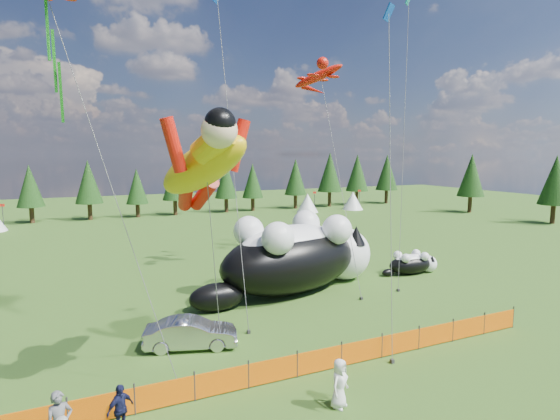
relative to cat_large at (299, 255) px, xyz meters
name	(u,v)px	position (x,y,z in m)	size (l,w,h in m)	color
ground	(288,343)	(-3.96, -6.80, -2.31)	(160.00, 160.00, 0.00)	#143409
safety_fence	(320,360)	(-3.96, -9.80, -1.80)	(22.06, 0.06, 1.10)	#262626
tree_line	(150,188)	(-3.96, 38.20, 1.69)	(90.00, 4.00, 8.00)	black
festival_tents	(237,207)	(7.04, 33.20, -0.91)	(50.00, 3.20, 2.80)	white
cat_large	(299,255)	(0.00, 0.00, 0.00)	(13.26, 7.04, 4.86)	black
cat_small	(413,263)	(9.27, 0.10, -1.52)	(4.57, 1.84, 1.65)	black
car	(191,333)	(-8.12, -5.50, -1.64)	(1.42, 4.07, 1.34)	#BAB9BF
spectator_c	(120,410)	(-11.46, -10.66, -1.51)	(0.94, 0.48, 1.60)	#141739
spectator_e	(339,383)	(-4.54, -12.17, -1.45)	(0.84, 0.54, 1.71)	white
superhero_kite	(203,166)	(-8.02, -7.91, 5.86)	(6.50, 6.61, 10.54)	#E2B20B
gecko_kite	(318,76)	(4.05, 5.05, 12.01)	(5.79, 11.31, 16.46)	red
diamond_kite_a	(219,19)	(-5.08, -0.47, 13.48)	(0.69, 5.49, 17.92)	#0B44B3
diamond_kite_b	(409,11)	(9.04, 1.26, 16.16)	(4.19, 4.76, 20.43)	#0B8D84
diamond_kite_c	(389,28)	(0.95, -7.14, 12.02)	(2.47, 3.77, 15.90)	#0B44B3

